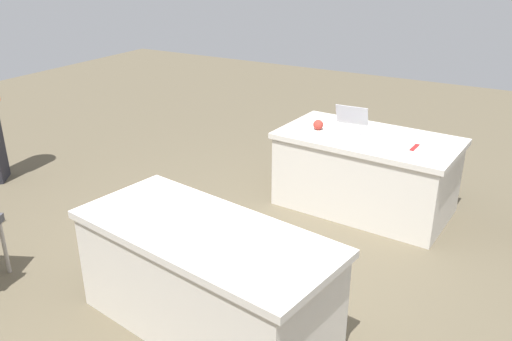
{
  "coord_description": "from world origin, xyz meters",
  "views": [
    {
      "loc": [
        -1.84,
        2.81,
        2.3
      ],
      "look_at": [
        -0.18,
        -0.05,
        0.9
      ],
      "focal_mm": 37.03,
      "sensor_mm": 36.0,
      "label": 1
    }
  ],
  "objects_px": {
    "table_mid_left": "(206,279)",
    "laptop_silver": "(348,125)",
    "yarn_ball": "(318,125)",
    "scissors_red": "(415,147)",
    "table_foreground": "(365,172)"
  },
  "relations": [
    {
      "from": "table_foreground",
      "to": "yarn_ball",
      "type": "relative_size",
      "value": 17.56
    },
    {
      "from": "laptop_silver",
      "to": "yarn_ball",
      "type": "bearing_deg",
      "value": 29.77
    },
    {
      "from": "table_foreground",
      "to": "yarn_ball",
      "type": "xyz_separation_m",
      "value": [
        0.48,
        0.06,
        0.41
      ]
    },
    {
      "from": "table_foreground",
      "to": "yarn_ball",
      "type": "height_order",
      "value": "yarn_ball"
    },
    {
      "from": "laptop_silver",
      "to": "table_mid_left",
      "type": "bearing_deg",
      "value": 85.56
    },
    {
      "from": "yarn_ball",
      "to": "table_mid_left",
      "type": "bearing_deg",
      "value": 94.7
    },
    {
      "from": "yarn_ball",
      "to": "scissors_red",
      "type": "height_order",
      "value": "yarn_ball"
    },
    {
      "from": "yarn_ball",
      "to": "scissors_red",
      "type": "xyz_separation_m",
      "value": [
        -0.92,
        0.04,
        -0.04
      ]
    },
    {
      "from": "table_mid_left",
      "to": "table_foreground",
      "type": "bearing_deg",
      "value": -98.0
    },
    {
      "from": "table_foreground",
      "to": "table_mid_left",
      "type": "distance_m",
      "value": 2.18
    },
    {
      "from": "table_mid_left",
      "to": "laptop_silver",
      "type": "height_order",
      "value": "laptop_silver"
    },
    {
      "from": "laptop_silver",
      "to": "scissors_red",
      "type": "height_order",
      "value": "laptop_silver"
    },
    {
      "from": "yarn_ball",
      "to": "scissors_red",
      "type": "distance_m",
      "value": 0.92
    },
    {
      "from": "table_foreground",
      "to": "scissors_red",
      "type": "xyz_separation_m",
      "value": [
        -0.44,
        0.1,
        0.36
      ]
    },
    {
      "from": "table_mid_left",
      "to": "scissors_red",
      "type": "xyz_separation_m",
      "value": [
        -0.74,
        -2.06,
        0.36
      ]
    }
  ]
}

